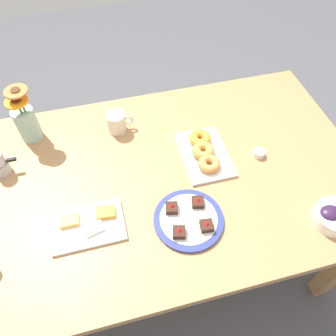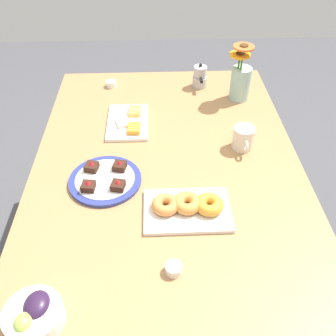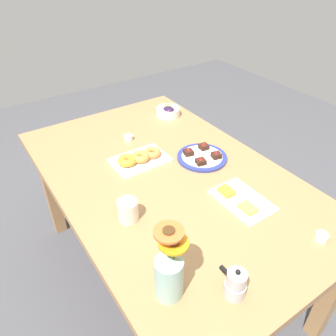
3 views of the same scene
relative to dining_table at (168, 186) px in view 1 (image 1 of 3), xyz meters
name	(u,v)px [view 1 (image 1 of 3)]	position (x,y,z in m)	size (l,w,h in m)	color
ground_plane	(168,249)	(0.00, 0.00, -0.65)	(6.00, 6.00, 0.00)	#4C4C51
dining_table	(168,186)	(0.00, 0.00, 0.00)	(1.60, 1.00, 0.74)	#A87A4C
coffee_mug	(117,122)	(-0.16, 0.30, 0.13)	(0.12, 0.08, 0.09)	silver
grape_bowl	(334,216)	(0.52, -0.35, 0.12)	(0.15, 0.15, 0.07)	white
cheese_platter	(88,225)	(-0.34, -0.15, 0.10)	(0.26, 0.17, 0.03)	white
croissant_platter	(204,152)	(0.17, 0.06, 0.11)	(0.19, 0.28, 0.05)	white
jam_cup_honey	(259,153)	(0.39, 0.00, 0.10)	(0.05, 0.05, 0.03)	white
dessert_plate	(189,219)	(0.02, -0.22, 0.10)	(0.25, 0.25, 0.05)	navy
flower_vase	(26,121)	(-0.52, 0.35, 0.18)	(0.11, 0.11, 0.27)	#99C1B7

